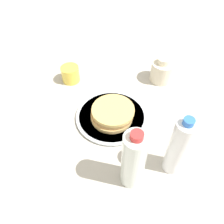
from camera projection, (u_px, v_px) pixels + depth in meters
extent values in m
plane|color=#BCB7AD|center=(116.00, 113.00, 0.88)|extent=(4.00, 4.00, 0.00)
cylinder|color=silver|center=(112.00, 117.00, 0.86)|extent=(0.26, 0.26, 0.01)
cylinder|color=silver|center=(112.00, 116.00, 0.86)|extent=(0.28, 0.28, 0.01)
cylinder|color=#D9B26D|center=(112.00, 116.00, 0.84)|extent=(0.16, 0.16, 0.02)
cylinder|color=#B3834B|center=(112.00, 112.00, 0.83)|extent=(0.16, 0.16, 0.02)
cylinder|color=#D7B466|center=(113.00, 110.00, 0.82)|extent=(0.16, 0.16, 0.01)
cylinder|color=yellow|center=(70.00, 74.00, 0.99)|extent=(0.08, 0.08, 0.07)
cylinder|color=beige|center=(162.00, 72.00, 0.99)|extent=(0.10, 0.10, 0.09)
cylinder|color=beige|center=(164.00, 61.00, 0.95)|extent=(0.06, 0.06, 0.03)
cylinder|color=white|center=(178.00, 148.00, 0.64)|extent=(0.06, 0.06, 0.22)
cylinder|color=blue|center=(189.00, 122.00, 0.55)|extent=(0.03, 0.03, 0.02)
cylinder|color=silver|center=(133.00, 161.00, 0.61)|extent=(0.07, 0.07, 0.22)
cylinder|color=red|center=(137.00, 136.00, 0.52)|extent=(0.03, 0.03, 0.02)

